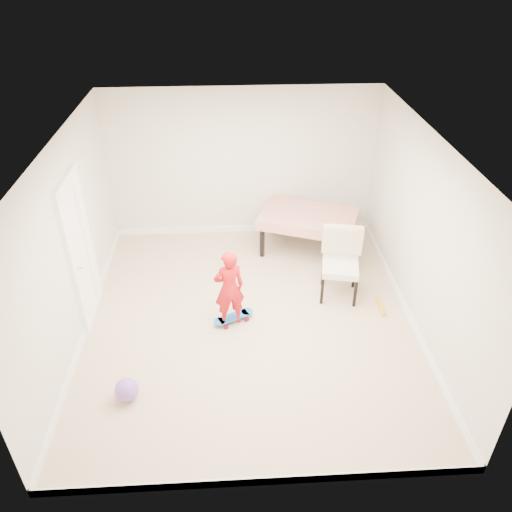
{
  "coord_description": "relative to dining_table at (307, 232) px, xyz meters",
  "views": [
    {
      "loc": [
        -0.22,
        -5.38,
        4.6
      ],
      "look_at": [
        0.1,
        0.2,
        0.95
      ],
      "focal_mm": 35.0,
      "sensor_mm": 36.0,
      "label": 1
    }
  ],
  "objects": [
    {
      "name": "child",
      "position": [
        -1.33,
        -1.82,
        0.21
      ],
      "size": [
        0.47,
        0.37,
        1.15
      ],
      "primitive_type": "imported",
      "rotation": [
        0.0,
        0.0,
        3.4
      ],
      "color": "red",
      "rests_on": "ground"
    },
    {
      "name": "wall_right",
      "position": [
        1.17,
        -1.78,
        0.94
      ],
      "size": [
        0.04,
        5.0,
        2.6
      ],
      "primitive_type": "cube",
      "color": "beige",
      "rests_on": "ground"
    },
    {
      "name": "wall_back",
      "position": [
        -1.06,
        0.7,
        0.94
      ],
      "size": [
        4.5,
        0.04,
        2.6
      ],
      "primitive_type": "cube",
      "color": "beige",
      "rests_on": "ground"
    },
    {
      "name": "wall_left",
      "position": [
        -3.29,
        -1.78,
        0.94
      ],
      "size": [
        0.04,
        5.0,
        2.6
      ],
      "primitive_type": "cube",
      "color": "beige",
      "rests_on": "ground"
    },
    {
      "name": "baseboard_back",
      "position": [
        -1.06,
        0.71,
        -0.3
      ],
      "size": [
        4.5,
        0.02,
        0.12
      ],
      "primitive_type": "cube",
      "color": "white",
      "rests_on": "ground"
    },
    {
      "name": "foam_toy",
      "position": [
        0.86,
        -1.61,
        -0.33
      ],
      "size": [
        0.07,
        0.4,
        0.06
      ],
      "primitive_type": "cylinder",
      "rotation": [
        1.57,
        0.0,
        -0.03
      ],
      "color": "gold",
      "rests_on": "ground"
    },
    {
      "name": "door",
      "position": [
        -3.28,
        -1.48,
        0.67
      ],
      "size": [
        0.11,
        0.94,
        2.11
      ],
      "primitive_type": "cube",
      "color": "white",
      "rests_on": "ground"
    },
    {
      "name": "dining_chair",
      "position": [
        0.29,
        -1.26,
        0.17
      ],
      "size": [
        0.69,
        0.76,
        1.06
      ],
      "primitive_type": null,
      "rotation": [
        0.0,
        0.0,
        -0.19
      ],
      "color": "white",
      "rests_on": "ground"
    },
    {
      "name": "wall_front",
      "position": [
        -1.06,
        -4.26,
        0.94
      ],
      "size": [
        4.5,
        0.04,
        2.6
      ],
      "primitive_type": "cube",
      "color": "beige",
      "rests_on": "ground"
    },
    {
      "name": "balloon",
      "position": [
        -2.55,
        -3.08,
        -0.22
      ],
      "size": [
        0.28,
        0.28,
        0.28
      ],
      "primitive_type": "sphere",
      "color": "#8355CC",
      "rests_on": "ground"
    },
    {
      "name": "skateboard",
      "position": [
        -1.29,
        -1.78,
        -0.31
      ],
      "size": [
        0.63,
        0.46,
        0.09
      ],
      "primitive_type": null,
      "rotation": [
        0.0,
        0.0,
        0.46
      ],
      "color": "blue",
      "rests_on": "ground"
    },
    {
      "name": "ground",
      "position": [
        -1.06,
        -1.78,
        -0.36
      ],
      "size": [
        5.0,
        5.0,
        0.0
      ],
      "primitive_type": "plane",
      "color": "tan",
      "rests_on": "ground"
    },
    {
      "name": "baseboard_left",
      "position": [
        -3.3,
        -1.78,
        -0.3
      ],
      "size": [
        0.02,
        5.0,
        0.12
      ],
      "primitive_type": "cube",
      "color": "white",
      "rests_on": "ground"
    },
    {
      "name": "baseboard_right",
      "position": [
        1.18,
        -1.78,
        -0.3
      ],
      "size": [
        0.02,
        5.0,
        0.12
      ],
      "primitive_type": "cube",
      "color": "white",
      "rests_on": "ground"
    },
    {
      "name": "ceiling",
      "position": [
        -1.06,
        -1.78,
        2.22
      ],
      "size": [
        4.5,
        5.0,
        0.04
      ],
      "primitive_type": "cube",
      "color": "white",
      "rests_on": "wall_back"
    },
    {
      "name": "baseboard_front",
      "position": [
        -1.06,
        -4.27,
        -0.3
      ],
      "size": [
        4.5,
        0.02,
        0.12
      ],
      "primitive_type": "cube",
      "color": "white",
      "rests_on": "ground"
    },
    {
      "name": "dining_table",
      "position": [
        0.0,
        0.0,
        0.0
      ],
      "size": [
        1.78,
        1.45,
        0.72
      ],
      "primitive_type": null,
      "rotation": [
        0.0,
        0.0,
        -0.37
      ],
      "color": "#AB2209",
      "rests_on": "ground"
    }
  ]
}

